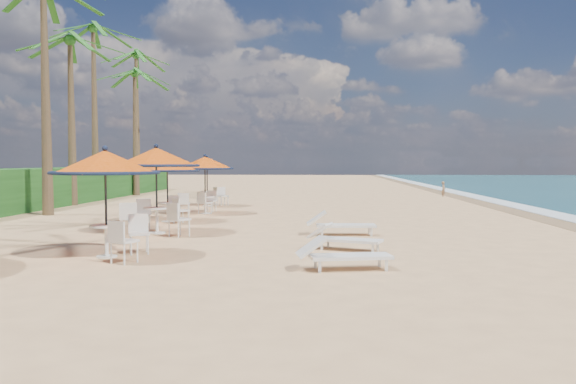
% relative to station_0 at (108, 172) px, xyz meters
% --- Properties ---
extents(ground, '(160.00, 160.00, 0.00)m').
position_rel_station_0_xyz_m(ground, '(4.55, 0.24, -1.87)').
color(ground, tan).
rests_on(ground, ground).
extents(foam_strip, '(1.20, 140.00, 0.04)m').
position_rel_station_0_xyz_m(foam_strip, '(13.85, 10.24, -1.87)').
color(foam_strip, white).
rests_on(foam_strip, ground).
extents(wetsand_band, '(1.40, 140.00, 0.02)m').
position_rel_station_0_xyz_m(wetsand_band, '(12.95, 10.24, -1.87)').
color(wetsand_band, olive).
rests_on(wetsand_band, ground).
extents(scrub_hedge, '(3.00, 40.00, 1.80)m').
position_rel_station_0_xyz_m(scrub_hedge, '(-8.95, 11.24, -0.97)').
color(scrub_hedge, '#194716').
rests_on(scrub_hedge, ground).
extents(station_0, '(2.36, 2.36, 2.46)m').
position_rel_station_0_xyz_m(station_0, '(0.00, 0.00, 0.00)').
color(station_0, black).
rests_on(station_0, ground).
extents(station_1, '(2.52, 2.52, 2.63)m').
position_rel_station_0_xyz_m(station_1, '(-0.22, 4.13, 0.05)').
color(station_1, black).
rests_on(station_1, ground).
extents(station_2, '(2.28, 2.28, 2.37)m').
position_rel_station_0_xyz_m(station_2, '(-0.77, 7.33, -0.14)').
color(station_2, black).
rests_on(station_2, ground).
extents(station_3, '(2.32, 2.38, 2.42)m').
position_rel_station_0_xyz_m(station_3, '(-0.14, 10.49, -0.10)').
color(station_3, black).
rests_on(station_3, ground).
extents(station_4, '(2.33, 2.33, 2.43)m').
position_rel_station_0_xyz_m(station_4, '(-0.76, 14.42, -0.02)').
color(station_4, black).
rests_on(station_4, ground).
extents(lounger_near, '(1.92, 0.92, 0.66)m').
position_rel_station_0_xyz_m(lounger_near, '(5.03, -1.13, -1.56)').
color(lounger_near, white).
rests_on(lounger_near, ground).
extents(lounger_mid, '(1.84, 1.13, 0.63)m').
position_rel_station_0_xyz_m(lounger_mid, '(5.15, 1.37, -1.58)').
color(lounger_mid, white).
rests_on(lounger_mid, ground).
extents(lounger_far, '(2.00, 0.71, 0.71)m').
position_rel_station_0_xyz_m(lounger_far, '(5.13, 4.09, -1.54)').
color(lounger_far, white).
rests_on(lounger_far, ground).
extents(palm_4, '(5.00, 5.00, 8.23)m').
position_rel_station_0_xyz_m(palm_4, '(-7.48, 14.56, 5.61)').
color(palm_4, brown).
rests_on(palm_4, ground).
extents(palm_5, '(5.00, 5.00, 10.13)m').
position_rel_station_0_xyz_m(palm_5, '(-8.68, 20.20, 7.40)').
color(palm_5, brown).
rests_on(palm_5, ground).
extents(palm_6, '(5.00, 5.00, 7.97)m').
position_rel_station_0_xyz_m(palm_6, '(-7.20, 22.99, 5.37)').
color(palm_6, brown).
rests_on(palm_6, ground).
extents(palm_7, '(5.00, 5.00, 9.75)m').
position_rel_station_0_xyz_m(palm_7, '(-8.24, 26.35, 7.05)').
color(palm_7, brown).
rests_on(palm_7, ground).
extents(person, '(0.34, 0.42, 0.99)m').
position_rel_station_0_xyz_m(person, '(11.94, 22.37, -1.38)').
color(person, '#8C6747').
rests_on(person, ground).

